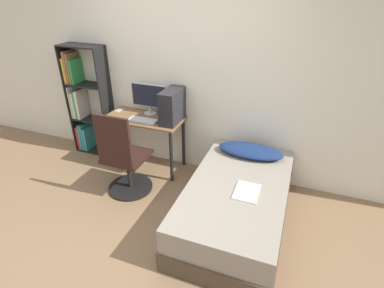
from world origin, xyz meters
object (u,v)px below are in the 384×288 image
object	(u,v)px
bed	(236,203)
keyboard	(143,120)
office_chair	(124,163)
bookshelf	(84,104)
pc_tower	(172,106)
monitor	(149,97)

from	to	relation	value
bed	keyboard	size ratio (longest dim) A/B	4.79
office_chair	bookshelf	bearing A→B (deg)	146.31
bookshelf	pc_tower	world-z (taller)	bookshelf
keyboard	office_chair	bearing A→B (deg)	-89.34
office_chair	pc_tower	size ratio (longest dim) A/B	2.59
pc_tower	bookshelf	bearing A→B (deg)	176.40
bookshelf	keyboard	xyz separation A→B (m)	(1.11, -0.22, 0.01)
office_chair	keyboard	world-z (taller)	office_chair
bookshelf	keyboard	distance (m)	1.13
bed	pc_tower	xyz separation A→B (m)	(-1.04, 0.68, 0.72)
bookshelf	monitor	distance (m)	1.10
bookshelf	keyboard	size ratio (longest dim) A/B	4.22
office_chair	keyboard	distance (m)	0.63
bed	monitor	world-z (taller)	monitor
office_chair	bed	xyz separation A→B (m)	(1.40, -0.03, -0.18)
bookshelf	keyboard	bearing A→B (deg)	-11.20
bookshelf	keyboard	world-z (taller)	bookshelf
pc_tower	office_chair	bearing A→B (deg)	-118.93
keyboard	pc_tower	size ratio (longest dim) A/B	0.90
bookshelf	monitor	bearing A→B (deg)	2.15
keyboard	monitor	bearing A→B (deg)	96.55
bed	pc_tower	distance (m)	1.44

